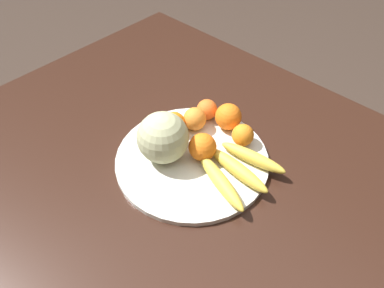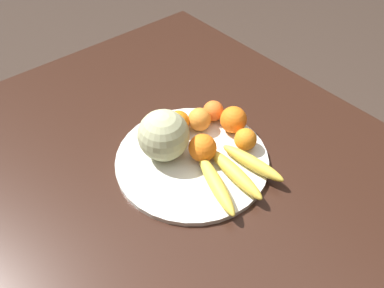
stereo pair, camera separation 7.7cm
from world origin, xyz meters
The scene contains 11 objects.
ground_plane centered at (0.00, 0.00, 0.00)m, with size 12.00×12.00×0.00m, color #382B23.
kitchen_table centered at (0.00, 0.00, 0.62)m, with size 1.38×1.07×0.71m.
fruit_bowl centered at (0.01, -0.01, 0.71)m, with size 0.40×0.40×0.01m.
melon centered at (0.07, 0.04, 0.79)m, with size 0.13×0.13×0.13m.
banana_bunch centered at (-0.11, -0.04, 0.74)m, with size 0.21×0.19×0.04m.
orange_front_left centered at (0.09, -0.15, 0.75)m, with size 0.06×0.06×0.06m.
orange_front_right centered at (0.08, -0.10, 0.75)m, with size 0.06×0.06×0.06m.
orange_mid_center centered at (0.02, -0.17, 0.76)m, with size 0.07×0.07×0.07m.
orange_back_left centered at (-0.05, -0.14, 0.75)m, with size 0.06×0.06×0.06m.
orange_back_right centered at (-0.01, -0.03, 0.76)m, with size 0.07×0.07×0.07m.
orange_top_small centered at (0.11, -0.05, 0.75)m, with size 0.06×0.06×0.06m.
Camera 1 is at (-0.44, 0.47, 1.44)m, focal length 35.00 mm.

